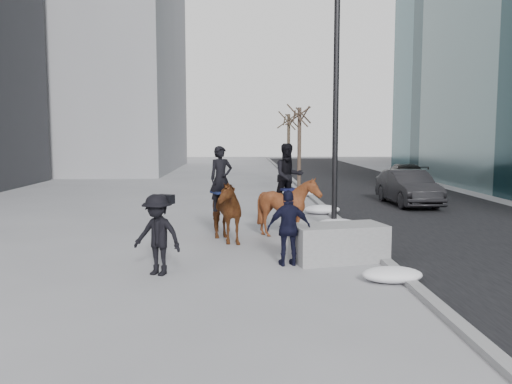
{
  "coord_description": "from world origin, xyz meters",
  "views": [
    {
      "loc": [
        -0.42,
        -13.11,
        3.03
      ],
      "look_at": [
        0.0,
        1.2,
        1.5
      ],
      "focal_mm": 38.0,
      "sensor_mm": 36.0,
      "label": 1
    }
  ],
  "objects_px": {
    "planter": "(339,243)",
    "car_near": "(408,188)",
    "mounted_left": "(221,206)",
    "mounted_right": "(289,200)"
  },
  "relations": [
    {
      "from": "planter",
      "to": "car_near",
      "type": "height_order",
      "value": "car_near"
    },
    {
      "from": "mounted_left",
      "to": "mounted_right",
      "type": "height_order",
      "value": "mounted_right"
    },
    {
      "from": "mounted_left",
      "to": "mounted_right",
      "type": "xyz_separation_m",
      "value": [
        1.95,
        0.46,
        0.1
      ]
    },
    {
      "from": "car_near",
      "to": "mounted_left",
      "type": "distance_m",
      "value": 10.91
    },
    {
      "from": "car_near",
      "to": "planter",
      "type": "bearing_deg",
      "value": -117.78
    },
    {
      "from": "planter",
      "to": "mounted_left",
      "type": "relative_size",
      "value": 0.81
    },
    {
      "from": "car_near",
      "to": "mounted_left",
      "type": "relative_size",
      "value": 1.68
    },
    {
      "from": "car_near",
      "to": "mounted_right",
      "type": "distance_m",
      "value": 9.27
    },
    {
      "from": "planter",
      "to": "mounted_right",
      "type": "height_order",
      "value": "mounted_right"
    },
    {
      "from": "mounted_left",
      "to": "planter",
      "type": "bearing_deg",
      "value": -40.35
    }
  ]
}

